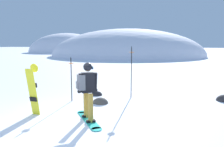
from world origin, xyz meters
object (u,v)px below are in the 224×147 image
at_px(piste_marker_far, 131,69).
at_px(spare_snowboard, 33,90).
at_px(rock_mid, 97,95).
at_px(rock_small, 100,103).
at_px(piste_marker_near, 71,76).
at_px(snowboarder_main, 87,90).

bearing_deg(piste_marker_far, spare_snowboard, -124.50).
height_order(rock_mid, rock_small, rock_small).
relative_size(piste_marker_near, rock_mid, 3.50).
bearing_deg(rock_mid, piste_marker_far, 4.17).
xyz_separation_m(snowboarder_main, spare_snowboard, (-1.78, -0.17, -0.09)).
height_order(spare_snowboard, piste_marker_far, piste_marker_far).
xyz_separation_m(spare_snowboard, rock_small, (1.41, 2.03, -0.83)).
relative_size(spare_snowboard, piste_marker_near, 0.93).
height_order(snowboarder_main, piste_marker_far, piste_marker_far).
bearing_deg(rock_small, rock_mid, 119.98).
distance_m(piste_marker_far, rock_small, 1.98).
xyz_separation_m(spare_snowboard, piste_marker_far, (2.28, 3.31, 0.40)).
bearing_deg(spare_snowboard, rock_small, 55.19).
height_order(spare_snowboard, piste_marker_near, piste_marker_near).
bearing_deg(snowboarder_main, rock_small, 101.27).
distance_m(snowboarder_main, piste_marker_far, 3.20).
bearing_deg(rock_mid, rock_small, -60.02).
relative_size(snowboarder_main, piste_marker_far, 0.79).
bearing_deg(rock_small, spare_snowboard, -124.81).
xyz_separation_m(rock_mid, rock_small, (0.67, -1.17, 0.00)).
height_order(snowboarder_main, rock_mid, snowboarder_main).
distance_m(spare_snowboard, rock_small, 2.61).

